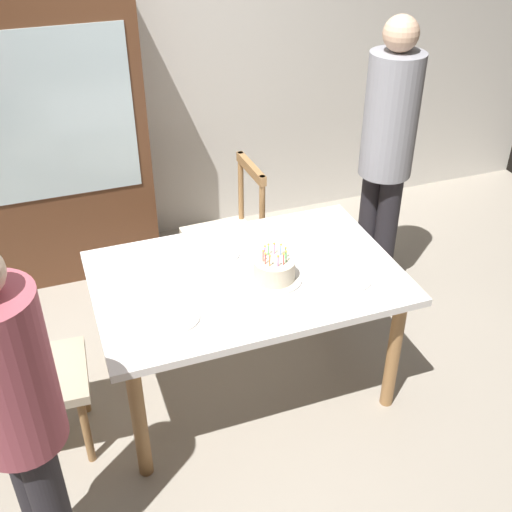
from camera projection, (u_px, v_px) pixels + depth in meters
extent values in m
plane|color=#9E9384|center=(248.00, 383.00, 3.61)|extent=(6.40, 6.40, 0.00)
cube|color=beige|center=(157.00, 64.00, 4.34)|extent=(6.40, 0.10, 2.60)
cube|color=white|center=(247.00, 278.00, 3.20)|extent=(1.53, 1.00, 0.04)
cylinder|color=#9E7042|center=(139.00, 420.00, 2.91)|extent=(0.07, 0.07, 0.72)
cylinder|color=#9E7042|center=(394.00, 353.00, 3.29)|extent=(0.07, 0.07, 0.72)
cylinder|color=#9E7042|center=(111.00, 317.00, 3.54)|extent=(0.07, 0.07, 0.72)
cylinder|color=#9E7042|center=(328.00, 271.00, 3.92)|extent=(0.07, 0.07, 0.72)
cylinder|color=silver|center=(274.00, 278.00, 3.15)|extent=(0.28, 0.28, 0.01)
cylinder|color=beige|center=(274.00, 269.00, 3.12)|extent=(0.21, 0.21, 0.10)
cylinder|color=#66CC72|center=(286.00, 253.00, 3.09)|extent=(0.01, 0.01, 0.05)
sphere|color=#FFC64C|center=(286.00, 248.00, 3.08)|extent=(0.01, 0.01, 0.01)
cylinder|color=#4C7FE5|center=(281.00, 250.00, 3.12)|extent=(0.01, 0.01, 0.05)
sphere|color=#FFC64C|center=(281.00, 245.00, 3.10)|extent=(0.01, 0.01, 0.01)
cylinder|color=#D872CC|center=(274.00, 249.00, 3.13)|extent=(0.01, 0.01, 0.05)
sphere|color=#FFC64C|center=(274.00, 243.00, 3.11)|extent=(0.01, 0.01, 0.01)
cylinder|color=#66CC72|center=(268.00, 250.00, 3.12)|extent=(0.01, 0.01, 0.05)
sphere|color=#FFC64C|center=(268.00, 244.00, 3.10)|extent=(0.01, 0.01, 0.01)
cylinder|color=#D872CC|center=(265.00, 252.00, 3.11)|extent=(0.01, 0.01, 0.05)
sphere|color=#FFC64C|center=(265.00, 246.00, 3.09)|extent=(0.01, 0.01, 0.01)
cylinder|color=#E54C4C|center=(263.00, 257.00, 3.07)|extent=(0.01, 0.01, 0.05)
sphere|color=#FFC64C|center=(263.00, 251.00, 3.05)|extent=(0.01, 0.01, 0.01)
cylinder|color=#E54C4C|center=(265.00, 259.00, 3.05)|extent=(0.01, 0.01, 0.05)
sphere|color=#FFC64C|center=(265.00, 254.00, 3.03)|extent=(0.01, 0.01, 0.01)
cylinder|color=#F2994C|center=(270.00, 261.00, 3.04)|extent=(0.01, 0.01, 0.05)
sphere|color=#FFC64C|center=(270.00, 256.00, 3.02)|extent=(0.01, 0.01, 0.01)
cylinder|color=#D872CC|center=(278.00, 262.00, 3.03)|extent=(0.01, 0.01, 0.05)
sphere|color=#FFC64C|center=(278.00, 256.00, 3.01)|extent=(0.01, 0.01, 0.01)
cylinder|color=#E54C4C|center=(284.00, 260.00, 3.05)|extent=(0.01, 0.01, 0.05)
sphere|color=#FFC64C|center=(284.00, 254.00, 3.03)|extent=(0.01, 0.01, 0.01)
cylinder|color=#66CC72|center=(286.00, 257.00, 3.07)|extent=(0.01, 0.01, 0.05)
sphere|color=#FFC64C|center=(286.00, 251.00, 3.05)|extent=(0.01, 0.01, 0.01)
cylinder|color=white|center=(176.00, 318.00, 2.89)|extent=(0.22, 0.22, 0.01)
cylinder|color=white|center=(219.00, 253.00, 3.34)|extent=(0.22, 0.22, 0.01)
cylinder|color=white|center=(349.00, 280.00, 3.15)|extent=(0.22, 0.22, 0.01)
cube|color=silver|center=(141.00, 325.00, 2.86)|extent=(0.18, 0.05, 0.01)
cube|color=silver|center=(191.00, 261.00, 3.29)|extent=(0.18, 0.06, 0.01)
cube|color=silver|center=(321.00, 289.00, 3.09)|extent=(0.18, 0.02, 0.01)
cube|color=beige|center=(222.00, 241.00, 4.04)|extent=(0.46, 0.46, 0.05)
cylinder|color=#9E7042|center=(191.00, 263.00, 4.25)|extent=(0.04, 0.04, 0.42)
cylinder|color=#9E7042|center=(207.00, 291.00, 3.98)|extent=(0.04, 0.04, 0.42)
cylinder|color=#9E7042|center=(238.00, 253.00, 4.35)|extent=(0.04, 0.04, 0.42)
cylinder|color=#9E7042|center=(257.00, 279.00, 4.09)|extent=(0.04, 0.04, 0.42)
cylinder|color=#9E7042|center=(241.00, 188.00, 4.10)|extent=(0.04, 0.04, 0.50)
cylinder|color=#9E7042|center=(262.00, 214.00, 3.82)|extent=(0.04, 0.04, 0.50)
cube|color=#9E7042|center=(251.00, 168.00, 3.84)|extent=(0.05, 0.40, 0.06)
cube|color=tan|center=(40.00, 377.00, 3.01)|extent=(0.47, 0.47, 0.05)
cylinder|color=#9E7042|center=(86.00, 430.00, 3.05)|extent=(0.04, 0.04, 0.42)
cylinder|color=#9E7042|center=(82.00, 381.00, 3.32)|extent=(0.04, 0.04, 0.42)
cylinder|color=#9E7042|center=(12.00, 446.00, 2.97)|extent=(0.04, 0.04, 0.42)
cylinder|color=#9E7042|center=(14.00, 395.00, 3.24)|extent=(0.04, 0.04, 0.42)
cylinder|color=#262328|center=(53.00, 512.00, 2.48)|extent=(0.14, 0.14, 0.77)
cylinder|color=#262328|center=(35.00, 493.00, 2.56)|extent=(0.14, 0.14, 0.77)
cylinder|color=#A54C59|center=(5.00, 373.00, 2.13)|extent=(0.32, 0.32, 0.64)
cylinder|color=#262328|center=(368.00, 230.00, 4.16)|extent=(0.14, 0.14, 0.88)
cylinder|color=#262328|center=(385.00, 237.00, 4.09)|extent=(0.14, 0.14, 0.88)
cylinder|color=gray|center=(391.00, 116.00, 3.68)|extent=(0.32, 0.32, 0.73)
sphere|color=#D8AD8C|center=(401.00, 33.00, 3.42)|extent=(0.20, 0.20, 0.20)
cube|color=#56331E|center=(59.00, 142.00, 4.10)|extent=(1.10, 0.44, 1.90)
cube|color=silver|center=(55.00, 117.00, 3.78)|extent=(0.94, 0.01, 1.04)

